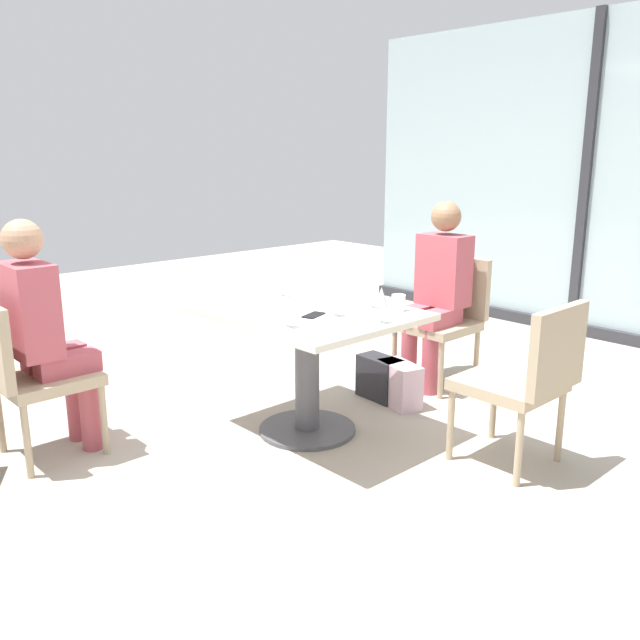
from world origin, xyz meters
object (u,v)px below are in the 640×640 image
object	(u,v)px
chair_far_right	(527,375)
wine_glass_0	(287,302)
dining_table_main	(307,342)
person_front_left	(44,327)
coffee_cup	(398,303)
wine_glass_2	(334,292)
handbag_2	(380,378)
person_near_window	(437,286)
wine_glass_4	(281,275)
chair_near_window	(446,313)
wine_glass_3	(372,285)
cell_phone_on_table	(314,315)
handbag_0	(400,384)
chair_front_left	(26,369)
wine_glass_1	(381,298)

from	to	relation	value
chair_far_right	wine_glass_0	bearing A→B (deg)	-135.08
dining_table_main	person_front_left	size ratio (longest dim) A/B	0.91
coffee_cup	wine_glass_2	bearing A→B (deg)	-113.98
person_front_left	coffee_cup	world-z (taller)	person_front_left
wine_glass_2	handbag_2	xyz separation A→B (m)	(-0.29, 0.71, -0.72)
dining_table_main	person_near_window	bearing A→B (deg)	90.00
dining_table_main	wine_glass_4	world-z (taller)	wine_glass_4
wine_glass_4	chair_near_window	bearing A→B (deg)	73.60
dining_table_main	wine_glass_4	bearing A→B (deg)	163.03
dining_table_main	wine_glass_3	distance (m)	0.48
wine_glass_4	coffee_cup	distance (m)	0.76
chair_far_right	wine_glass_0	world-z (taller)	wine_glass_0
cell_phone_on_table	handbag_0	distance (m)	0.98
chair_near_window	coffee_cup	size ratio (longest dim) A/B	9.67
chair_far_right	wine_glass_0	distance (m)	1.25
person_front_left	wine_glass_0	world-z (taller)	person_front_left
chair_front_left	cell_phone_on_table	distance (m)	1.50
chair_front_left	dining_table_main	bearing A→B (deg)	60.90
chair_front_left	coffee_cup	xyz separation A→B (m)	(1.09, 1.63, 0.28)
wine_glass_3	coffee_cup	distance (m)	0.18
chair_near_window	chair_front_left	size ratio (longest dim) A/B	1.00
dining_table_main	wine_glass_2	world-z (taller)	wine_glass_2
wine_glass_2	wine_glass_4	xyz separation A→B (m)	(-0.57, 0.11, 0.00)
coffee_cup	handbag_0	bearing A→B (deg)	127.38
chair_front_left	wine_glass_0	xyz separation A→B (m)	(0.95, 0.96, 0.37)
handbag_0	coffee_cup	bearing A→B (deg)	-37.34
person_near_window	wine_glass_0	xyz separation A→B (m)	(0.23, -1.51, 0.16)
chair_front_left	handbag_0	size ratio (longest dim) A/B	2.90
person_near_window	handbag_0	xyz separation A→B (m)	(0.10, -0.48, -0.56)
person_near_window	wine_glass_1	xyz separation A→B (m)	(0.49, -1.11, 0.16)
chair_far_right	person_near_window	distance (m)	1.28
chair_far_right	wine_glass_4	world-z (taller)	wine_glass_4
wine_glass_2	handbag_2	size ratio (longest dim) A/B	0.62
chair_near_window	wine_glass_4	size ratio (longest dim) A/B	4.70
wine_glass_0	wine_glass_2	xyz separation A→B (m)	(-0.01, 0.33, 0.00)
wine_glass_1	coffee_cup	bearing A→B (deg)	113.23
chair_far_right	wine_glass_4	size ratio (longest dim) A/B	4.70
wine_glass_1	cell_phone_on_table	distance (m)	0.40
wine_glass_2	dining_table_main	bearing A→B (deg)	179.73
person_near_window	wine_glass_4	bearing A→B (deg)	-107.96
chair_front_left	wine_glass_0	world-z (taller)	wine_glass_0
cell_phone_on_table	person_front_left	bearing A→B (deg)	-146.07
person_near_window	handbag_2	size ratio (longest dim) A/B	4.20
wine_glass_0	chair_near_window	bearing A→B (deg)	98.11
person_near_window	wine_glass_3	size ratio (longest dim) A/B	6.81
handbag_0	handbag_2	xyz separation A→B (m)	(-0.17, 0.00, 0.00)
person_near_window	coffee_cup	bearing A→B (deg)	-66.11
wine_glass_3	wine_glass_0	bearing A→B (deg)	-89.39
wine_glass_0	person_front_left	bearing A→B (deg)	-138.28
dining_table_main	wine_glass_0	xyz separation A→B (m)	(0.23, -0.33, 0.32)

